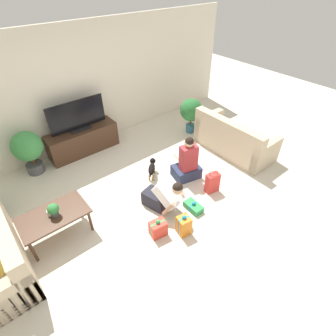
{
  "coord_description": "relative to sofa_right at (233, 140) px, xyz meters",
  "views": [
    {
      "loc": [
        -1.87,
        -2.74,
        3.49
      ],
      "look_at": [
        0.54,
        0.18,
        0.45
      ],
      "focal_mm": 28.0,
      "sensor_mm": 36.0,
      "label": 1
    }
  ],
  "objects": [
    {
      "name": "dog",
      "position": [
        -1.94,
        0.47,
        -0.1
      ],
      "size": [
        0.38,
        0.41,
        0.3
      ],
      "rotation": [
        0.0,
        0.0,
        2.39
      ],
      "color": "black",
      "rests_on": "ground_plane"
    },
    {
      "name": "gift_box_b",
      "position": [
        -2.41,
        -1.01,
        -0.13
      ],
      "size": [
        0.22,
        0.22,
        0.4
      ],
      "rotation": [
        0.0,
        0.0,
        -0.16
      ],
      "color": "orange",
      "rests_on": "ground_plane"
    },
    {
      "name": "mug",
      "position": [
        -3.99,
        0.24,
        0.22
      ],
      "size": [
        0.12,
        0.08,
        0.09
      ],
      "color": "silver",
      "rests_on": "coffee_table"
    },
    {
      "name": "wall_back",
      "position": [
        -2.44,
        2.46,
        1.0
      ],
      "size": [
        8.4,
        0.06,
        2.6
      ],
      "color": "silver",
      "rests_on": "ground_plane"
    },
    {
      "name": "gift_box_c",
      "position": [
        -1.94,
        -0.74,
        -0.24
      ],
      "size": [
        0.2,
        0.35,
        0.17
      ],
      "rotation": [
        0.0,
        0.0,
        -0.02
      ],
      "color": "#2D934C",
      "rests_on": "ground_plane"
    },
    {
      "name": "gift_bag_a",
      "position": [
        -1.34,
        -0.62,
        -0.1
      ],
      "size": [
        0.28,
        0.19,
        0.43
      ],
      "rotation": [
        0.0,
        0.0,
        -0.19
      ],
      "color": "red",
      "rests_on": "ground_plane"
    },
    {
      "name": "person_kneeling",
      "position": [
        -2.33,
        -0.41,
        0.02
      ],
      "size": [
        0.49,
        0.79,
        0.75
      ],
      "rotation": [
        0.0,
        0.0,
        0.26
      ],
      "color": "#23232D",
      "rests_on": "ground_plane"
    },
    {
      "name": "coffee_table",
      "position": [
        -3.97,
        0.22,
        0.12
      ],
      "size": [
        1.01,
        0.6,
        0.47
      ],
      "color": "#472D1E",
      "rests_on": "ground_plane"
    },
    {
      "name": "tv",
      "position": [
        -2.61,
        2.15,
        0.56
      ],
      "size": [
        1.23,
        0.2,
        0.67
      ],
      "color": "black",
      "rests_on": "tv_console"
    },
    {
      "name": "potted_plant_back_left",
      "position": [
        -3.73,
        2.1,
        0.27
      ],
      "size": [
        0.59,
        0.59,
        0.93
      ],
      "color": "#4C4C51",
      "rests_on": "ground_plane"
    },
    {
      "name": "ground_plane",
      "position": [
        -2.44,
        -0.17,
        -0.3
      ],
      "size": [
        16.0,
        16.0,
        0.0
      ],
      "primitive_type": "plane",
      "color": "beige"
    },
    {
      "name": "person_sitting",
      "position": [
        -1.43,
        -0.01,
        0.04
      ],
      "size": [
        0.6,
        0.56,
        0.96
      ],
      "rotation": [
        0.0,
        0.0,
        2.91
      ],
      "color": "#283351",
      "rests_on": "ground_plane"
    },
    {
      "name": "gift_box_a",
      "position": [
        -2.75,
        -0.77,
        -0.17
      ],
      "size": [
        0.29,
        0.23,
        0.33
      ],
      "rotation": [
        0.0,
        0.0,
        -0.16
      ],
      "color": "red",
      "rests_on": "ground_plane"
    },
    {
      "name": "tabletop_plant",
      "position": [
        -3.94,
        0.18,
        0.29
      ],
      "size": [
        0.17,
        0.17,
        0.22
      ],
      "color": "#4C4C51",
      "rests_on": "coffee_table"
    },
    {
      "name": "sofa_right",
      "position": [
        0.0,
        0.0,
        0.0
      ],
      "size": [
        0.83,
        1.79,
        0.85
      ],
      "rotation": [
        0.0,
        0.0,
        1.57
      ],
      "color": "#C6B293",
      "rests_on": "ground_plane"
    },
    {
      "name": "tv_console",
      "position": [
        -2.61,
        2.15,
        -0.02
      ],
      "size": [
        1.54,
        0.47,
        0.57
      ],
      "color": "#472D1E",
      "rests_on": "ground_plane"
    },
    {
      "name": "potted_plant_corner_right",
      "position": [
        -0.15,
        1.24,
        0.27
      ],
      "size": [
        0.55,
        0.55,
        0.88
      ],
      "color": "#336B84",
      "rests_on": "ground_plane"
    }
  ]
}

